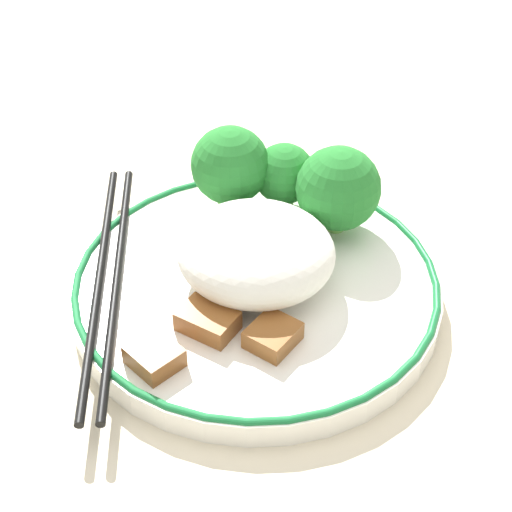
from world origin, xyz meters
TOP-DOWN VIEW (x-y plane):
  - ground_plane at (0.00, 0.00)m, footprint 3.00×3.00m
  - plate at (0.00, 0.00)m, footprint 0.23×0.23m
  - rice_mound at (0.00, -0.00)m, footprint 0.10×0.09m
  - broccoli_back_left at (0.04, 0.06)m, footprint 0.06×0.06m
  - broccoli_back_center at (0.00, 0.08)m, footprint 0.04×0.04m
  - broccoli_back_right at (-0.03, 0.07)m, footprint 0.05×0.05m
  - meat_near_front at (-0.03, 0.01)m, footprint 0.02×0.03m
  - meat_near_left at (0.02, -0.05)m, footprint 0.03×0.04m
  - meat_near_right at (-0.04, -0.08)m, footprint 0.04×0.04m
  - meat_near_back at (-0.02, -0.05)m, footprint 0.04×0.03m
  - chopsticks at (-0.09, -0.02)m, footprint 0.08×0.22m

SIDE VIEW (x-z plane):
  - ground_plane at x=0.00m, z-range 0.00..0.00m
  - plate at x=0.00m, z-range 0.00..0.02m
  - chopsticks at x=-0.09m, z-range 0.02..0.02m
  - meat_near_front at x=-0.03m, z-range 0.02..0.03m
  - meat_near_left at x=0.02m, z-range 0.02..0.03m
  - meat_near_right at x=-0.04m, z-range 0.02..0.03m
  - meat_near_back at x=-0.02m, z-range 0.02..0.03m
  - rice_mound at x=0.00m, z-range 0.02..0.06m
  - broccoli_back_center at x=0.00m, z-range 0.02..0.07m
  - broccoli_back_left at x=0.04m, z-range 0.02..0.08m
  - broccoli_back_right at x=-0.03m, z-range 0.02..0.08m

